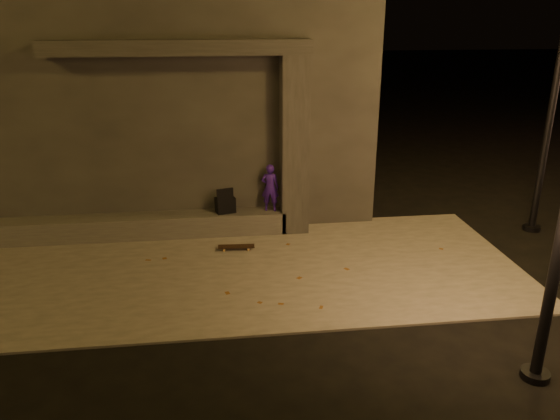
{
  "coord_description": "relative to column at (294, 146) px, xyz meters",
  "views": [
    {
      "loc": [
        0.06,
        -6.92,
        4.39
      ],
      "look_at": [
        1.19,
        2.0,
        1.13
      ],
      "focal_mm": 35.0,
      "sensor_mm": 36.0,
      "label": 1
    }
  ],
  "objects": [
    {
      "name": "column",
      "position": [
        0.0,
        0.0,
        0.0
      ],
      "size": [
        0.55,
        0.55,
        3.6
      ],
      "primitive_type": "cube",
      "color": "#353230",
      "rests_on": "sidewalk"
    },
    {
      "name": "building",
      "position": [
        -2.7,
        2.74,
        0.77
      ],
      "size": [
        9.0,
        5.1,
        5.22
      ],
      "color": "#353230",
      "rests_on": "ground"
    },
    {
      "name": "ground",
      "position": [
        -1.7,
        -3.75,
        -1.84
      ],
      "size": [
        120.0,
        120.0,
        0.0
      ],
      "primitive_type": "plane",
      "color": "black",
      "rests_on": "ground"
    },
    {
      "name": "skateboard",
      "position": [
        -1.27,
        -0.92,
        -1.74
      ],
      "size": [
        0.72,
        0.22,
        0.08
      ],
      "rotation": [
        0.0,
        0.0,
        -0.06
      ],
      "color": "black",
      "rests_on": "sidewalk"
    },
    {
      "name": "canopy",
      "position": [
        -2.2,
        0.05,
        1.94
      ],
      "size": [
        5.0,
        0.7,
        0.28
      ],
      "primitive_type": "cube",
      "color": "#353230",
      "rests_on": "column"
    },
    {
      "name": "sidewalk",
      "position": [
        -1.7,
        -1.75,
        -1.82
      ],
      "size": [
        11.0,
        4.4,
        0.04
      ],
      "primitive_type": "cube",
      "color": "#625C56",
      "rests_on": "ground"
    },
    {
      "name": "skateboarder",
      "position": [
        -0.5,
        0.0,
        -0.85
      ],
      "size": [
        0.41,
        0.31,
        0.99
      ],
      "primitive_type": "imported",
      "rotation": [
        0.0,
        0.0,
        2.91
      ],
      "color": "#34158D",
      "rests_on": "ledge"
    },
    {
      "name": "backpack",
      "position": [
        -1.43,
        0.0,
        -1.16
      ],
      "size": [
        0.44,
        0.35,
        0.55
      ],
      "rotation": [
        0.0,
        0.0,
        0.27
      ],
      "color": "black",
      "rests_on": "ledge"
    },
    {
      "name": "ledge",
      "position": [
        -3.2,
        0.0,
        -1.58
      ],
      "size": [
        6.0,
        0.55,
        0.45
      ],
      "primitive_type": "cube",
      "color": "#4E4C47",
      "rests_on": "sidewalk"
    }
  ]
}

